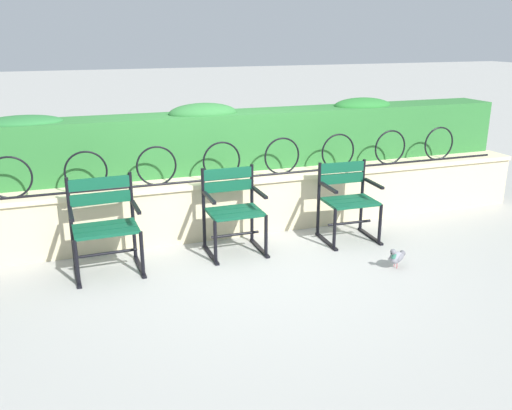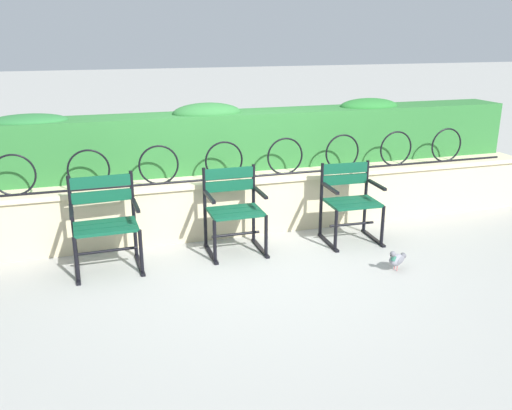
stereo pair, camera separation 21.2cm
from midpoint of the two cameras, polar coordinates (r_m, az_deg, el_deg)
ground_plane at (r=5.48m, az=1.39°, el=-5.76°), size 60.00×60.00×0.00m
stone_wall at (r=6.12m, az=-1.10°, el=0.06°), size 7.38×0.41×0.65m
iron_arch_fence at (r=5.88m, az=-2.17°, el=4.46°), size 6.84×0.02×0.42m
hedge_row at (r=6.37m, az=-2.26°, el=6.98°), size 7.23×0.54×0.76m
park_chair_left at (r=5.32m, az=-14.43°, el=-1.62°), size 0.63×0.54×0.90m
park_chair_centre at (r=5.58m, az=-1.28°, el=-0.29°), size 0.57×0.52×0.86m
park_chair_right at (r=5.97m, az=10.80°, el=0.57°), size 0.59×0.54×0.83m
pigeon_near_chairs at (r=5.41m, az=15.58°, el=-5.48°), size 0.26×0.20×0.22m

